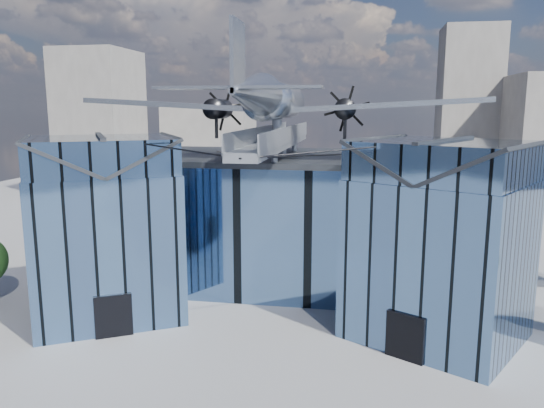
# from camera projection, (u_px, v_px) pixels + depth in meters

# --- Properties ---
(ground_plane) EXTENTS (120.00, 120.00, 0.00)m
(ground_plane) POSITION_uv_depth(u_px,v_px,m) (267.00, 317.00, 34.77)
(ground_plane) COLOR gray
(museum) EXTENTS (32.88, 24.50, 17.60)m
(museum) POSITION_uv_depth(u_px,v_px,m) (281.00, 217.00, 39.40)
(museum) COLOR #4E719F
(museum) RESTS_ON ground
(bg_towers) EXTENTS (77.00, 24.50, 26.00)m
(bg_towers) POSITION_uv_depth(u_px,v_px,m) (336.00, 130.00, 81.61)
(bg_towers) COLOR gray
(bg_towers) RESTS_ON ground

